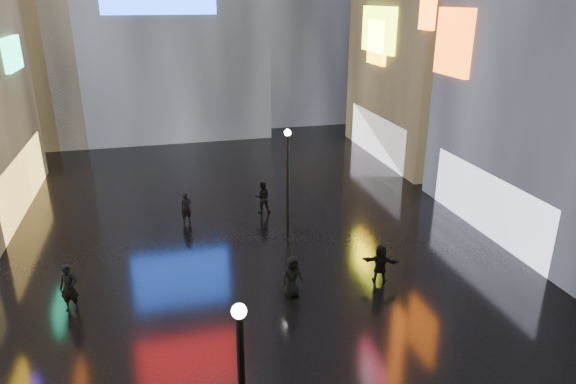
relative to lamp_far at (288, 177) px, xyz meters
name	(u,v)px	position (x,y,z in m)	size (l,w,h in m)	color
ground	(248,231)	(-1.79, 0.92, -2.94)	(140.00, 140.00, 0.00)	black
lamp_far	(288,177)	(0.00, 0.00, 0.00)	(0.30, 0.30, 5.20)	black
pedestrian_4	(292,277)	(-1.14, -5.22, -2.12)	(0.81, 0.52, 1.65)	black
pedestrian_5	(380,264)	(2.52, -5.06, -2.15)	(1.48, 0.47, 1.60)	black
pedestrian_6	(186,208)	(-4.57, 2.66, -2.17)	(0.57, 0.37, 1.56)	black
pedestrian_7	(263,197)	(-0.60, 2.97, -2.09)	(0.83, 0.65, 1.72)	black
umbrella_2	(293,246)	(-1.14, -5.22, -0.83)	(1.01, 1.03, 0.93)	black
pedestrian_8	(69,288)	(-9.18, -4.14, -2.04)	(0.66, 0.43, 1.82)	black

